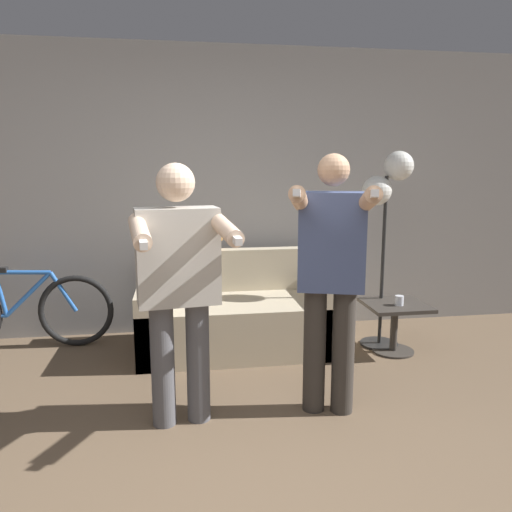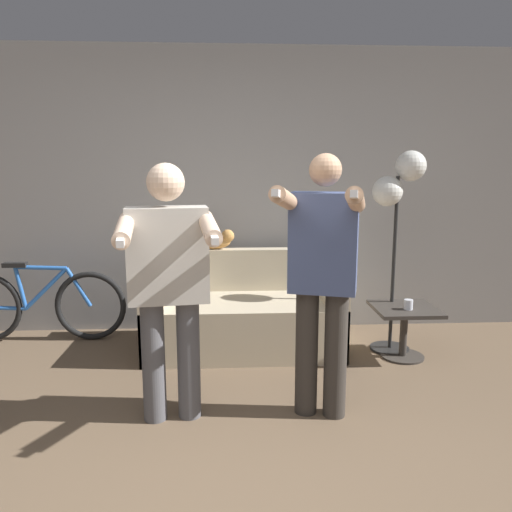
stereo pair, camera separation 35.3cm
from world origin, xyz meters
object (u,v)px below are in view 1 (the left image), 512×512
at_px(cat, 205,241).
at_px(cup, 399,300).
at_px(bicycle, 20,311).
at_px(person_left, 179,278).
at_px(side_table, 395,316).
at_px(person_right, 331,269).
at_px(couch, 236,317).
at_px(floor_lamp, 387,193).

bearing_deg(cat, cup, -23.87).
height_order(cup, bicycle, bicycle).
bearing_deg(person_left, side_table, 19.96).
bearing_deg(person_left, person_right, -7.51).
bearing_deg(side_table, person_left, -152.57).
distance_m(cat, side_table, 1.75).
bearing_deg(couch, bicycle, 171.76).
relative_size(floor_lamp, bicycle, 1.08).
xyz_separation_m(person_left, person_right, (0.91, -0.00, 0.02)).
height_order(couch, person_left, person_left).
bearing_deg(couch, side_table, -13.15).
distance_m(cat, floor_lamp, 1.61).
xyz_separation_m(person_right, cat, (-0.68, 1.53, -0.04)).
height_order(couch, bicycle, couch).
bearing_deg(cup, side_table, 92.41).
relative_size(couch, floor_lamp, 0.98).
height_order(couch, cup, couch).
xyz_separation_m(person_left, cat, (0.23, 1.53, -0.02)).
relative_size(person_left, floor_lamp, 0.94).
relative_size(person_right, cat, 3.59).
bearing_deg(bicycle, cup, -11.46).
relative_size(side_table, bicycle, 0.32).
relative_size(side_table, cup, 6.21).
distance_m(floor_lamp, side_table, 1.02).
distance_m(cat, cup, 1.73).
relative_size(person_left, cat, 3.46).
relative_size(couch, side_table, 3.28).
distance_m(person_left, person_right, 0.91).
distance_m(couch, cat, 0.73).
distance_m(couch, side_table, 1.33).
xyz_separation_m(cat, side_table, (1.53, -0.61, -0.58)).
bearing_deg(person_right, cup, 61.40).
bearing_deg(cup, floor_lamp, 100.79).
height_order(floor_lamp, bicycle, floor_lamp).
height_order(couch, cat, cat).
bearing_deg(person_left, cat, 73.86).
xyz_separation_m(cup, bicycle, (-3.10, 0.63, -0.13)).
xyz_separation_m(couch, person_left, (-0.47, -1.22, 0.63)).
bearing_deg(person_left, bicycle, 124.57).
height_order(couch, side_table, couch).
xyz_separation_m(cat, floor_lamp, (1.49, -0.44, 0.43)).
height_order(couch, floor_lamp, floor_lamp).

